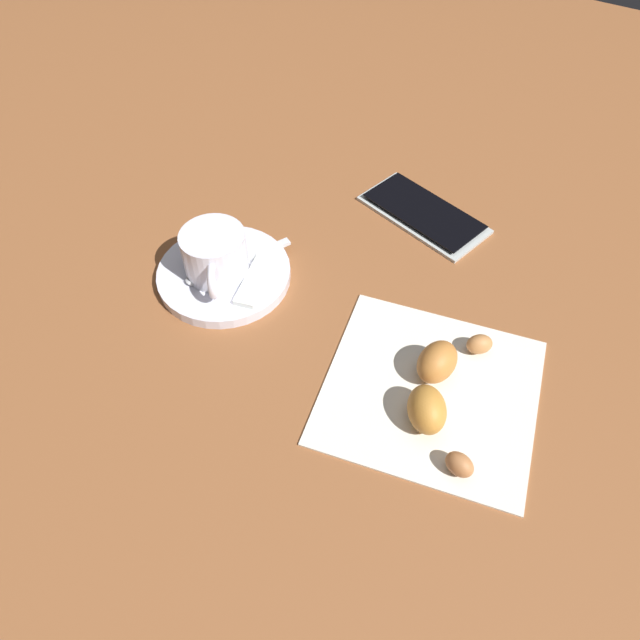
{
  "coord_description": "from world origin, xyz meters",
  "views": [
    {
      "loc": [
        -0.18,
        0.29,
        0.44
      ],
      "look_at": [
        0.0,
        -0.01,
        0.01
      ],
      "focal_mm": 32.71,
      "sensor_mm": 36.0,
      "label": 1
    }
  ],
  "objects_px": {
    "teaspoon": "(221,268)",
    "cell_phone": "(424,213)",
    "espresso_cup": "(215,254)",
    "napkin": "(431,389)",
    "croissant": "(438,387)",
    "sugar_packet": "(255,281)",
    "saucer": "(224,274)"
  },
  "relations": [
    {
      "from": "teaspoon",
      "to": "cell_phone",
      "type": "relative_size",
      "value": 0.71
    },
    {
      "from": "cell_phone",
      "to": "espresso_cup",
      "type": "bearing_deg",
      "value": 55.52
    },
    {
      "from": "napkin",
      "to": "cell_phone",
      "type": "relative_size",
      "value": 1.16
    },
    {
      "from": "napkin",
      "to": "croissant",
      "type": "height_order",
      "value": "croissant"
    },
    {
      "from": "espresso_cup",
      "to": "sugar_packet",
      "type": "height_order",
      "value": "espresso_cup"
    },
    {
      "from": "teaspoon",
      "to": "croissant",
      "type": "bearing_deg",
      "value": 175.38
    },
    {
      "from": "sugar_packet",
      "to": "espresso_cup",
      "type": "bearing_deg",
      "value": 84.67
    },
    {
      "from": "sugar_packet",
      "to": "cell_phone",
      "type": "height_order",
      "value": "sugar_packet"
    },
    {
      "from": "espresso_cup",
      "to": "sugar_packet",
      "type": "distance_m",
      "value": 0.05
    },
    {
      "from": "napkin",
      "to": "espresso_cup",
      "type": "bearing_deg",
      "value": -2.16
    },
    {
      "from": "sugar_packet",
      "to": "napkin",
      "type": "height_order",
      "value": "sugar_packet"
    },
    {
      "from": "espresso_cup",
      "to": "sugar_packet",
      "type": "xyz_separation_m",
      "value": [
        -0.04,
        -0.01,
        -0.02
      ]
    },
    {
      "from": "sugar_packet",
      "to": "cell_phone",
      "type": "xyz_separation_m",
      "value": [
        -0.1,
        -0.19,
        -0.01
      ]
    },
    {
      "from": "saucer",
      "to": "espresso_cup",
      "type": "distance_m",
      "value": 0.03
    },
    {
      "from": "espresso_cup",
      "to": "sugar_packet",
      "type": "bearing_deg",
      "value": -170.31
    },
    {
      "from": "espresso_cup",
      "to": "saucer",
      "type": "bearing_deg",
      "value": -128.06
    },
    {
      "from": "sugar_packet",
      "to": "croissant",
      "type": "bearing_deg",
      "value": -111.6
    },
    {
      "from": "sugar_packet",
      "to": "croissant",
      "type": "distance_m",
      "value": 0.21
    },
    {
      "from": "napkin",
      "to": "croissant",
      "type": "distance_m",
      "value": 0.02
    },
    {
      "from": "teaspoon",
      "to": "cell_phone",
      "type": "xyz_separation_m",
      "value": [
        -0.14,
        -0.2,
        -0.01
      ]
    },
    {
      "from": "teaspoon",
      "to": "sugar_packet",
      "type": "distance_m",
      "value": 0.04
    },
    {
      "from": "saucer",
      "to": "napkin",
      "type": "xyz_separation_m",
      "value": [
        -0.24,
        0.01,
        -0.0
      ]
    },
    {
      "from": "espresso_cup",
      "to": "cell_phone",
      "type": "relative_size",
      "value": 0.5
    },
    {
      "from": "napkin",
      "to": "croissant",
      "type": "bearing_deg",
      "value": 129.5
    },
    {
      "from": "croissant",
      "to": "cell_phone",
      "type": "height_order",
      "value": "croissant"
    },
    {
      "from": "croissant",
      "to": "napkin",
      "type": "bearing_deg",
      "value": -50.5
    },
    {
      "from": "saucer",
      "to": "espresso_cup",
      "type": "xyz_separation_m",
      "value": [
        0.0,
        0.0,
        0.03
      ]
    },
    {
      "from": "sugar_packet",
      "to": "napkin",
      "type": "xyz_separation_m",
      "value": [
        -0.2,
        0.02,
        -0.01
      ]
    },
    {
      "from": "teaspoon",
      "to": "sugar_packet",
      "type": "bearing_deg",
      "value": -174.19
    },
    {
      "from": "teaspoon",
      "to": "croissant",
      "type": "distance_m",
      "value": 0.25
    },
    {
      "from": "napkin",
      "to": "croissant",
      "type": "relative_size",
      "value": 1.26
    },
    {
      "from": "croissant",
      "to": "espresso_cup",
      "type": "bearing_deg",
      "value": -3.88
    }
  ]
}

